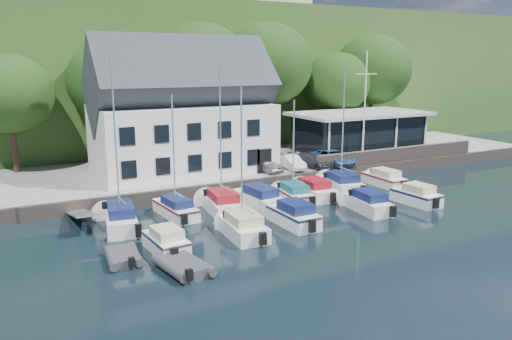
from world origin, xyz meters
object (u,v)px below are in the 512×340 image
Objects in this scene: boat_r1_6 at (343,132)px; boat_r2_1 at (242,162)px; car_silver at (265,164)px; boat_r2_2 at (293,213)px; car_dgrey at (311,160)px; boat_r1_0 at (116,152)px; car_white at (291,162)px; harbor_building at (182,119)px; boat_r1_3 at (259,196)px; boat_r1_2 at (221,146)px; dinghy_0 at (123,255)px; dinghy_1 at (183,264)px; boat_r2_0 at (166,239)px; flagpole at (365,108)px; car_blue at (333,157)px; boat_r1_1 at (174,155)px; boat_r2_4 at (416,194)px; boat_r2_3 at (367,201)px; boat_r1_4 at (294,145)px; boat_r1_5 at (313,188)px; boat_r1_7 at (384,177)px; club_pavilion at (359,133)px.

boat_r1_6 is 1.07× the size of boat_r2_1.
boat_r2_2 is (-3.68, -10.39, -0.84)m from car_silver.
boat_r1_0 reaches higher than car_dgrey.
car_white is (2.45, -0.18, -0.03)m from car_silver.
boat_r1_3 is (2.11, -9.45, -4.58)m from harbor_building.
boat_r1_0 reaches higher than boat_r1_2.
boat_r1_6 is 3.29× the size of dinghy_0.
boat_r2_0 is at bearing 78.74° from dinghy_1.
boat_r1_0 is (-22.87, -5.07, -1.19)m from flagpole.
car_silver reaches higher than dinghy_0.
boat_r1_2 reaches higher than dinghy_1.
car_blue is 0.50× the size of boat_r1_1.
car_dgrey is 5.70m from boat_r1_6.
boat_r2_4 is 1.58× the size of dinghy_1.
car_dgrey reaches higher than boat_r2_3.
dinghy_1 is (-12.11, -13.94, -1.24)m from car_silver.
harbor_building reaches higher than boat_r2_3.
harbor_building is at bearing 97.78° from boat_r2_2.
boat_r2_3 is 2.11× the size of dinghy_0.
harbor_building reaches higher than car_blue.
boat_r1_4 is at bearing 27.09° from dinghy_0.
harbor_building is 9.28m from boat_r1_2.
boat_r1_5 is 1.04× the size of boat_r1_7.
boat_r2_3 is (-0.14, -9.97, -0.87)m from car_white.
boat_r1_2 reaches higher than boat_r1_7.
flagpole is 19.64m from boat_r2_1.
boat_r1_0 is 16.66m from boat_r2_3.
car_white is 4.16m from car_blue.
boat_r1_4 is (-12.98, -8.71, 1.05)m from club_pavilion.
car_dgrey is 1.27× the size of dinghy_1.
car_blue is 10.10m from boat_r2_4.
boat_r1_7 is 1.12× the size of boat_r2_4.
boat_r1_7 is at bearing -75.22° from car_blue.
car_white is at bearing 33.72° from dinghy_1.
boat_r1_5 is 1.06× the size of boat_r2_2.
boat_r2_0 is 0.83× the size of boat_r2_2.
boat_r1_2 reaches higher than boat_r2_4.
boat_r2_4 reaches higher than boat_r2_3.
boat_r1_4 is at bearing -147.68° from car_blue.
boat_r1_6 is at bearing 29.50° from boat_r2_1.
boat_r1_4 is at bearing -146.13° from club_pavilion.
boat_r2_2 is at bearing -94.57° from boat_r1_3.
boat_r1_2 reaches higher than car_white.
car_dgrey is at bearing -17.32° from car_silver.
harbor_building is 4.43× the size of dinghy_1.
boat_r1_5 reaches higher than boat_r2_0.
boat_r1_0 is (-7.45, -9.40, -0.62)m from harbor_building.
car_dgrey is at bearing 176.63° from car_blue.
boat_r2_3 is (8.16, -13.63, -4.63)m from harbor_building.
car_silver is 0.41× the size of boat_r2_1.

